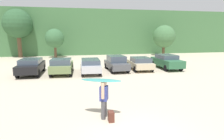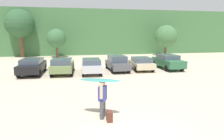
% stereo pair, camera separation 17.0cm
% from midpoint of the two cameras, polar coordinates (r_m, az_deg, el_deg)
% --- Properties ---
extents(ground_plane, '(120.00, 120.00, 0.00)m').
position_cam_midpoint_polar(ground_plane, '(7.50, 7.27, -19.20)').
color(ground_plane, beige).
extents(hillside_ridge, '(108.00, 12.00, 8.00)m').
position_cam_midpoint_polar(hillside_ridge, '(40.10, -8.63, 11.00)').
color(hillside_ridge, '#427042').
rests_on(hillside_ridge, ground_plane).
extents(tree_center, '(4.45, 4.45, 7.52)m').
position_cam_midpoint_polar(tree_center, '(33.97, -26.41, 12.20)').
color(tree_center, brown).
rests_on(tree_center, ground_plane).
extents(tree_center_right, '(2.95, 2.95, 4.52)m').
position_cam_midpoint_polar(tree_center_right, '(31.57, -16.85, 8.99)').
color(tree_center_right, brown).
rests_on(tree_center_right, ground_plane).
extents(tree_far_left, '(3.79, 3.79, 5.18)m').
position_cam_midpoint_polar(tree_far_left, '(34.39, 15.11, 9.60)').
color(tree_far_left, brown).
rests_on(tree_far_left, ground_plane).
extents(parked_car_black, '(2.00, 4.38, 1.46)m').
position_cam_midpoint_polar(parked_car_black, '(19.29, -23.18, 1.12)').
color(parked_car_black, black).
rests_on(parked_car_black, ground_plane).
extents(parked_car_olive_green, '(2.11, 4.11, 1.49)m').
position_cam_midpoint_polar(parked_car_olive_green, '(18.54, -14.99, 1.25)').
color(parked_car_olive_green, '#6B7F4C').
rests_on(parked_car_olive_green, ground_plane).
extents(parked_car_silver, '(1.93, 4.52, 1.39)m').
position_cam_midpoint_polar(parked_car_silver, '(18.47, -6.73, 1.46)').
color(parked_car_silver, silver).
rests_on(parked_car_silver, ground_plane).
extents(parked_car_dark_gray, '(1.93, 4.11, 1.53)m').
position_cam_midpoint_polar(parked_car_dark_gray, '(19.59, 1.07, 2.08)').
color(parked_car_dark_gray, '#4C4F54').
rests_on(parked_car_dark_gray, ground_plane).
extents(parked_car_champagne, '(2.09, 4.18, 1.33)m').
position_cam_midpoint_polar(parked_car_champagne, '(20.30, 8.10, 2.08)').
color(parked_car_champagne, beige).
rests_on(parked_car_champagne, ground_plane).
extents(parked_car_forest_green, '(1.92, 4.47, 1.51)m').
position_cam_midpoint_polar(parked_car_forest_green, '(21.57, 15.74, 2.54)').
color(parked_car_forest_green, '#2D6642').
rests_on(parked_car_forest_green, ground_plane).
extents(person_adult, '(0.45, 0.65, 1.74)m').
position_cam_midpoint_polar(person_adult, '(8.57, -2.99, -8.00)').
color(person_adult, '#4C4C51').
rests_on(person_adult, ground_plane).
extents(surfboard_teal, '(1.88, 1.17, 0.08)m').
position_cam_midpoint_polar(surfboard_teal, '(8.46, -3.84, -3.06)').
color(surfboard_teal, teal).
extents(backpack_dropped, '(0.24, 0.34, 0.45)m').
position_cam_midpoint_polar(backpack_dropped, '(8.48, -0.88, -13.68)').
color(backpack_dropped, '#592D23').
rests_on(backpack_dropped, ground_plane).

